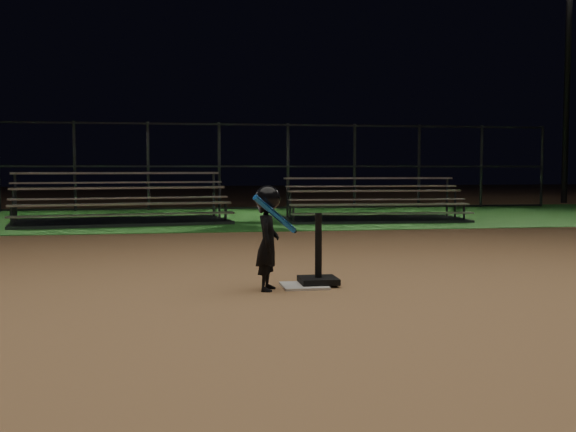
# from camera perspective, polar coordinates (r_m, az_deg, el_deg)

# --- Properties ---
(ground) EXTENTS (80.00, 80.00, 0.00)m
(ground) POSITION_cam_1_polar(r_m,az_deg,el_deg) (6.96, 1.36, -5.91)
(ground) COLOR #A9784C
(ground) RESTS_ON ground
(grass_strip) EXTENTS (60.00, 8.00, 0.01)m
(grass_strip) POSITION_cam_1_polar(r_m,az_deg,el_deg) (16.83, -5.04, -0.08)
(grass_strip) COLOR #21601F
(grass_strip) RESTS_ON ground
(home_plate) EXTENTS (0.45, 0.45, 0.02)m
(home_plate) POSITION_cam_1_polar(r_m,az_deg,el_deg) (6.96, 1.36, -5.81)
(home_plate) COLOR beige
(home_plate) RESTS_ON ground
(batting_tee) EXTENTS (0.38, 0.38, 0.72)m
(batting_tee) POSITION_cam_1_polar(r_m,az_deg,el_deg) (7.03, 2.54, -4.57)
(batting_tee) COLOR black
(batting_tee) RESTS_ON home_plate
(child_batter) EXTENTS (0.48, 0.51, 1.03)m
(child_batter) POSITION_cam_1_polar(r_m,az_deg,el_deg) (6.69, -1.68, -1.56)
(child_batter) COLOR black
(child_batter) RESTS_ON ground
(bleacher_left) EXTENTS (4.81, 2.86, 1.11)m
(bleacher_left) POSITION_cam_1_polar(r_m,az_deg,el_deg) (15.27, -13.69, 0.25)
(bleacher_left) COLOR #B7B8BC
(bleacher_left) RESTS_ON ground
(bleacher_right) EXTENTS (4.10, 2.14, 0.98)m
(bleacher_right) POSITION_cam_1_polar(r_m,az_deg,el_deg) (15.74, 7.19, 0.34)
(bleacher_right) COLOR silver
(bleacher_right) RESTS_ON ground
(backstop_fence) EXTENTS (20.08, 0.08, 2.50)m
(backstop_fence) POSITION_cam_1_polar(r_m,az_deg,el_deg) (19.78, -5.74, 4.13)
(backstop_fence) COLOR #38383D
(backstop_fence) RESTS_ON ground
(light_pole_right) EXTENTS (0.90, 0.53, 8.30)m
(light_pole_right) POSITION_cam_1_polar(r_m,az_deg,el_deg) (25.70, 22.32, 12.09)
(light_pole_right) COLOR #2D2D30
(light_pole_right) RESTS_ON ground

